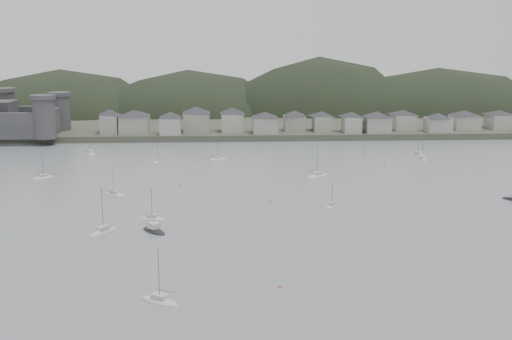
{
  "coord_description": "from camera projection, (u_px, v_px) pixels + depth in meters",
  "views": [
    {
      "loc": [
        -10.55,
        -119.85,
        46.44
      ],
      "look_at": [
        0.0,
        75.0,
        6.0
      ],
      "focal_mm": 43.41,
      "sensor_mm": 36.0,
      "label": 1
    }
  ],
  "objects": [
    {
      "name": "moored_fleet",
      "position": [
        211.0,
        195.0,
        191.0
      ],
      "size": [
        238.12,
        162.79,
        13.37
      ],
      "color": "silver",
      "rests_on": "ground"
    },
    {
      "name": "far_shore_land",
      "position": [
        238.0,
        110.0,
        415.3
      ],
      "size": [
        900.0,
        250.0,
        3.0
      ],
      "primitive_type": "cube",
      "color": "#383D2D",
      "rests_on": "ground"
    },
    {
      "name": "sailboat_lead",
      "position": [
        152.0,
        219.0,
        165.08
      ],
      "size": [
        7.27,
        3.41,
        9.58
      ],
      "rotation": [
        0.0,
        0.0,
        1.4
      ],
      "color": "silver",
      "rests_on": "ground"
    },
    {
      "name": "mooring_buoys",
      "position": [
        239.0,
        197.0,
        188.16
      ],
      "size": [
        191.71,
        130.04,
        0.7
      ],
      "color": "#C16740",
      "rests_on": "ground"
    },
    {
      "name": "waterfront_town",
      "position": [
        346.0,
        120.0,
        307.35
      ],
      "size": [
        451.48,
        28.46,
        12.92
      ],
      "color": "gray",
      "rests_on": "far_shore_land"
    },
    {
      "name": "motor_launch_far",
      "position": [
        154.0,
        231.0,
        154.29
      ],
      "size": [
        7.88,
        8.49,
        4.03
      ],
      "rotation": [
        0.0,
        0.0,
        3.85
      ],
      "color": "black",
      "rests_on": "ground"
    },
    {
      "name": "forested_ridge",
      "position": [
        247.0,
        135.0,
        393.12
      ],
      "size": [
        851.55,
        103.94,
        102.57
      ],
      "color": "black",
      "rests_on": "ground"
    },
    {
      "name": "ground",
      "position": [
        276.0,
        272.0,
        127.17
      ],
      "size": [
        900.0,
        900.0,
        0.0
      ],
      "primitive_type": "plane",
      "color": "slate",
      "rests_on": "ground"
    }
  ]
}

